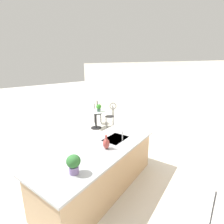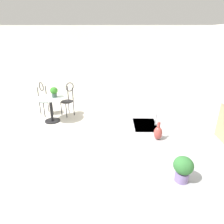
{
  "view_description": "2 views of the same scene",
  "coord_description": "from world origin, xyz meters",
  "px_view_note": "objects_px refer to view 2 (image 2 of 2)",
  "views": [
    {
      "loc": [
        2.58,
        2.74,
        2.45
      ],
      "look_at": [
        -1.46,
        -0.1,
        1.13
      ],
      "focal_mm": 26.3,
      "sensor_mm": 36.0,
      "label": 1
    },
    {
      "loc": [
        2.83,
        0.3,
        2.41
      ],
      "look_at": [
        -1.04,
        0.25,
        0.84
      ],
      "focal_mm": 30.75,
      "sensor_mm": 36.0,
      "label": 2
    }
  ],
  "objects_px": {
    "vase_on_counter": "(158,133)",
    "chair_near_window": "(68,98)",
    "chair_by_island": "(44,97)",
    "potted_plant_on_table": "(54,92)",
    "potted_plant_counter_far": "(183,168)",
    "bistro_table": "(51,107)"
  },
  "relations": [
    {
      "from": "chair_near_window",
      "to": "potted_plant_counter_far",
      "type": "relative_size",
      "value": 3.48
    },
    {
      "from": "potted_plant_on_table",
      "to": "chair_by_island",
      "type": "bearing_deg",
      "value": -135.39
    },
    {
      "from": "vase_on_counter",
      "to": "potted_plant_on_table",
      "type": "bearing_deg",
      "value": -138.14
    },
    {
      "from": "potted_plant_counter_far",
      "to": "vase_on_counter",
      "type": "xyz_separation_m",
      "value": [
        -0.9,
        -0.07,
        -0.06
      ]
    },
    {
      "from": "bistro_table",
      "to": "potted_plant_on_table",
      "type": "height_order",
      "value": "potted_plant_on_table"
    },
    {
      "from": "chair_near_window",
      "to": "chair_by_island",
      "type": "relative_size",
      "value": 1.0
    },
    {
      "from": "chair_near_window",
      "to": "potted_plant_counter_far",
      "type": "distance_m",
      "value": 4.61
    },
    {
      "from": "chair_near_window",
      "to": "potted_plant_on_table",
      "type": "height_order",
      "value": "chair_near_window"
    },
    {
      "from": "bistro_table",
      "to": "potted_plant_counter_far",
      "type": "bearing_deg",
      "value": 36.34
    },
    {
      "from": "potted_plant_counter_far",
      "to": "vase_on_counter",
      "type": "relative_size",
      "value": 1.04
    },
    {
      "from": "chair_near_window",
      "to": "potted_plant_counter_far",
      "type": "height_order",
      "value": "potted_plant_counter_far"
    },
    {
      "from": "bistro_table",
      "to": "vase_on_counter",
      "type": "distance_m",
      "value": 3.67
    },
    {
      "from": "potted_plant_on_table",
      "to": "chair_near_window",
      "type": "bearing_deg",
      "value": 150.61
    },
    {
      "from": "vase_on_counter",
      "to": "chair_near_window",
      "type": "bearing_deg",
      "value": -145.98
    },
    {
      "from": "chair_by_island",
      "to": "bistro_table",
      "type": "bearing_deg",
      "value": 33.81
    },
    {
      "from": "chair_near_window",
      "to": "potted_plant_counter_far",
      "type": "bearing_deg",
      "value": 28.46
    },
    {
      "from": "bistro_table",
      "to": "chair_near_window",
      "type": "height_order",
      "value": "chair_near_window"
    },
    {
      "from": "potted_plant_on_table",
      "to": "vase_on_counter",
      "type": "height_order",
      "value": "vase_on_counter"
    },
    {
      "from": "bistro_table",
      "to": "potted_plant_counter_far",
      "type": "relative_size",
      "value": 2.67
    },
    {
      "from": "chair_by_island",
      "to": "potted_plant_on_table",
      "type": "xyz_separation_m",
      "value": [
        0.51,
        0.5,
        0.34
      ]
    },
    {
      "from": "chair_by_island",
      "to": "potted_plant_on_table",
      "type": "distance_m",
      "value": 0.79
    },
    {
      "from": "bistro_table",
      "to": "chair_by_island",
      "type": "xyz_separation_m",
      "value": [
        -0.55,
        -0.37,
        0.13
      ]
    }
  ]
}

